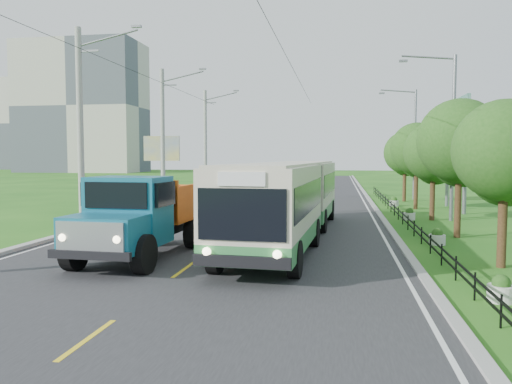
% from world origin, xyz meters
% --- Properties ---
extents(ground, '(240.00, 240.00, 0.00)m').
position_xyz_m(ground, '(0.00, 0.00, 0.00)').
color(ground, '#1D5814').
rests_on(ground, ground).
extents(road, '(14.00, 120.00, 0.02)m').
position_xyz_m(road, '(0.00, 20.00, 0.01)').
color(road, '#28282B').
rests_on(road, ground).
extents(curb_left, '(0.40, 120.00, 0.15)m').
position_xyz_m(curb_left, '(-7.20, 20.00, 0.07)').
color(curb_left, '#9E9E99').
rests_on(curb_left, ground).
extents(curb_right, '(0.30, 120.00, 0.10)m').
position_xyz_m(curb_right, '(7.15, 20.00, 0.05)').
color(curb_right, '#9E9E99').
rests_on(curb_right, ground).
extents(edge_line_left, '(0.12, 120.00, 0.00)m').
position_xyz_m(edge_line_left, '(-6.65, 20.00, 0.02)').
color(edge_line_left, silver).
rests_on(edge_line_left, road).
extents(edge_line_right, '(0.12, 120.00, 0.00)m').
position_xyz_m(edge_line_right, '(6.65, 20.00, 0.02)').
color(edge_line_right, silver).
rests_on(edge_line_right, road).
extents(centre_dash, '(0.12, 2.20, 0.00)m').
position_xyz_m(centre_dash, '(0.00, 0.00, 0.02)').
color(centre_dash, yellow).
rests_on(centre_dash, road).
extents(railing_right, '(0.04, 40.00, 0.60)m').
position_xyz_m(railing_right, '(8.00, 14.00, 0.30)').
color(railing_right, black).
rests_on(railing_right, ground).
extents(pole_near, '(3.51, 0.32, 10.00)m').
position_xyz_m(pole_near, '(-8.26, 9.00, 5.09)').
color(pole_near, gray).
rests_on(pole_near, ground).
extents(pole_mid, '(3.51, 0.32, 10.00)m').
position_xyz_m(pole_mid, '(-8.26, 21.00, 5.09)').
color(pole_mid, gray).
rests_on(pole_mid, ground).
extents(pole_far, '(3.51, 0.32, 10.00)m').
position_xyz_m(pole_far, '(-8.26, 33.00, 5.09)').
color(pole_far, gray).
rests_on(pole_far, ground).
extents(tree_second, '(3.18, 3.26, 5.30)m').
position_xyz_m(tree_second, '(9.86, 2.14, 3.52)').
color(tree_second, '#382314').
rests_on(tree_second, ground).
extents(tree_third, '(3.60, 3.62, 6.00)m').
position_xyz_m(tree_third, '(9.86, 8.14, 3.99)').
color(tree_third, '#382314').
rests_on(tree_third, ground).
extents(tree_fourth, '(3.24, 3.31, 5.40)m').
position_xyz_m(tree_fourth, '(9.86, 14.14, 3.59)').
color(tree_fourth, '#382314').
rests_on(tree_fourth, ground).
extents(tree_fifth, '(3.48, 3.52, 5.80)m').
position_xyz_m(tree_fifth, '(9.86, 20.14, 3.85)').
color(tree_fifth, '#382314').
rests_on(tree_fifth, ground).
extents(tree_back, '(3.30, 3.36, 5.50)m').
position_xyz_m(tree_back, '(9.86, 26.14, 3.65)').
color(tree_back, '#382314').
rests_on(tree_back, ground).
extents(streetlight_mid, '(3.02, 0.20, 9.07)m').
position_xyz_m(streetlight_mid, '(10.64, 14.00, 4.90)').
color(streetlight_mid, slate).
rests_on(streetlight_mid, ground).
extents(streetlight_far, '(3.02, 0.20, 9.07)m').
position_xyz_m(streetlight_far, '(10.64, 28.00, 4.90)').
color(streetlight_far, slate).
rests_on(streetlight_far, ground).
extents(planter_front, '(0.64, 0.64, 0.67)m').
position_xyz_m(planter_front, '(8.60, -2.00, 0.29)').
color(planter_front, silver).
rests_on(planter_front, ground).
extents(planter_near, '(0.64, 0.64, 0.67)m').
position_xyz_m(planter_near, '(8.60, 6.00, 0.29)').
color(planter_near, silver).
rests_on(planter_near, ground).
extents(planter_mid, '(0.64, 0.64, 0.67)m').
position_xyz_m(planter_mid, '(8.60, 14.00, 0.29)').
color(planter_mid, silver).
rests_on(planter_mid, ground).
extents(planter_far, '(0.64, 0.64, 0.67)m').
position_xyz_m(planter_far, '(8.60, 22.00, 0.29)').
color(planter_far, silver).
rests_on(planter_far, ground).
extents(billboard_left, '(3.00, 0.20, 5.20)m').
position_xyz_m(billboard_left, '(-9.50, 24.00, 3.87)').
color(billboard_left, slate).
rests_on(billboard_left, ground).
extents(billboard_right, '(0.24, 6.00, 7.30)m').
position_xyz_m(billboard_right, '(12.30, 20.00, 5.34)').
color(billboard_right, slate).
rests_on(billboard_right, ground).
extents(apartment_near, '(28.00, 14.00, 30.00)m').
position_xyz_m(apartment_near, '(-55.00, 95.00, 15.00)').
color(apartment_near, '#B7B2A3').
rests_on(apartment_near, ground).
extents(apartment_far, '(24.00, 14.00, 26.00)m').
position_xyz_m(apartment_far, '(-80.00, 120.00, 13.00)').
color(apartment_far, '#B7B2A3').
rests_on(apartment_far, ground).
extents(bus, '(3.59, 16.64, 3.19)m').
position_xyz_m(bus, '(2.67, 6.30, 1.92)').
color(bus, '#348342').
rests_on(bus, ground).
extents(dump_truck, '(2.95, 6.91, 2.86)m').
position_xyz_m(dump_truck, '(-2.05, 1.65, 1.62)').
color(dump_truck, '#14607B').
rests_on(dump_truck, ground).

